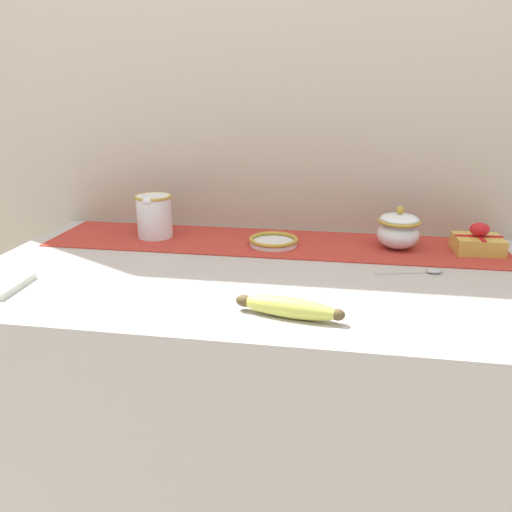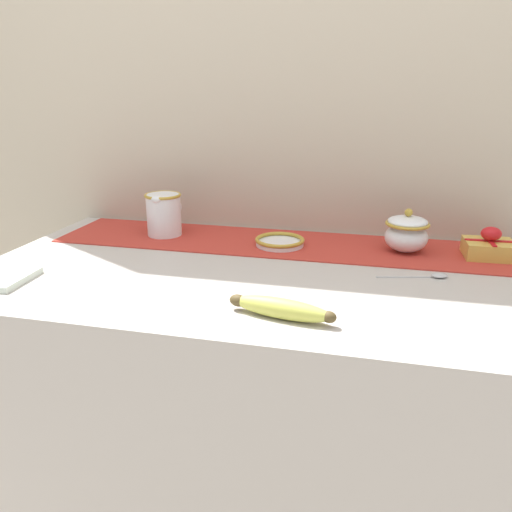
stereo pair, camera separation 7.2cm
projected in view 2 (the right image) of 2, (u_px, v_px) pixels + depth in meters
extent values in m
cube|color=#B7B2AD|center=(261.00, 436.00, 1.28)|extent=(1.30, 0.69, 0.91)
cube|color=#B7AD99|center=(291.00, 127.00, 1.38)|extent=(2.10, 0.04, 2.40)
cube|color=#B23328|center=(279.00, 243.00, 1.32)|extent=(1.19, 0.26, 0.00)
cylinder|color=white|center=(164.00, 215.00, 1.38)|extent=(0.09, 0.09, 0.11)
torus|color=#B79333|center=(163.00, 195.00, 1.36)|extent=(0.10, 0.10, 0.01)
torus|color=white|center=(172.00, 207.00, 1.43)|extent=(0.06, 0.01, 0.06)
ellipsoid|color=white|center=(156.00, 200.00, 1.32)|extent=(0.03, 0.02, 0.02)
ellipsoid|color=white|center=(406.00, 237.00, 1.24)|extent=(0.11, 0.11, 0.07)
torus|color=#B79333|center=(408.00, 224.00, 1.23)|extent=(0.11, 0.11, 0.01)
ellipsoid|color=white|center=(408.00, 222.00, 1.23)|extent=(0.10, 0.10, 0.03)
sphere|color=#B79333|center=(409.00, 213.00, 1.22)|extent=(0.02, 0.02, 0.02)
cylinder|color=white|center=(280.00, 243.00, 1.30)|extent=(0.12, 0.12, 0.01)
torus|color=#B79333|center=(280.00, 240.00, 1.30)|extent=(0.13, 0.13, 0.01)
ellipsoid|color=#CCD156|center=(282.00, 308.00, 0.89)|extent=(0.19, 0.07, 0.04)
ellipsoid|color=brown|center=(238.00, 300.00, 0.92)|extent=(0.04, 0.03, 0.02)
ellipsoid|color=brown|center=(329.00, 317.00, 0.86)|extent=(0.03, 0.03, 0.02)
cube|color=#B7B7BC|center=(404.00, 277.00, 1.09)|extent=(0.12, 0.03, 0.00)
ellipsoid|color=#B7B7BC|center=(439.00, 275.00, 1.09)|extent=(0.04, 0.03, 0.01)
cube|color=gold|center=(489.00, 249.00, 1.21)|extent=(0.12, 0.10, 0.04)
cube|color=red|center=(490.00, 241.00, 1.20)|extent=(0.11, 0.01, 0.00)
cube|color=red|center=(490.00, 241.00, 1.20)|extent=(0.01, 0.10, 0.00)
ellipsoid|color=red|center=(491.00, 234.00, 1.19)|extent=(0.05, 0.04, 0.03)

